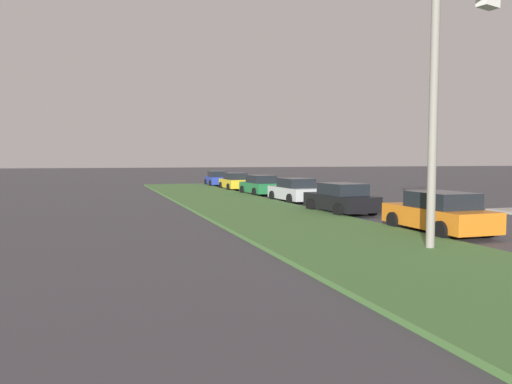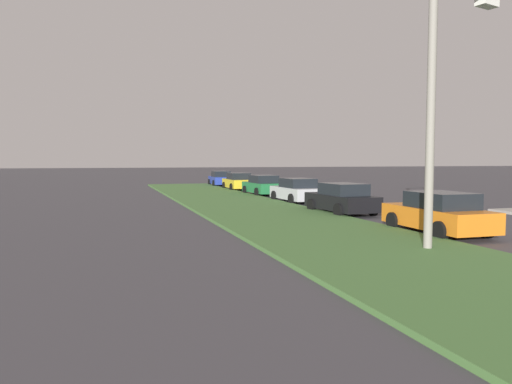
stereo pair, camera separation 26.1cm
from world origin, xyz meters
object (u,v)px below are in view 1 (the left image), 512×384
parked_car_orange (439,213)px  parked_car_silver (295,191)px  parked_car_blue (217,179)px  parked_car_black (341,199)px  parked_car_green (260,185)px  streetlight (442,95)px  parked_car_yellow (235,182)px

parked_car_orange → parked_car_silver: (12.97, -0.04, 0.00)m
parked_car_silver → parked_car_blue: size_ratio=0.99×
parked_car_black → parked_car_blue: same height
parked_car_green → streetlight: (-21.82, 2.09, 3.67)m
parked_car_orange → parked_car_green: size_ratio=1.00×
parked_car_silver → parked_car_black: bearing=175.5°
parked_car_black → streetlight: size_ratio=0.58×
parked_car_black → parked_car_yellow: size_ratio=1.01×
parked_car_green → parked_car_blue: size_ratio=0.99×
parked_car_blue → parked_car_silver: bearing=-176.3°
parked_car_black → parked_car_green: bearing=-3.3°
parked_car_black → parked_car_blue: size_ratio=0.99×
parked_car_black → parked_car_blue: bearing=-2.7°
parked_car_green → parked_car_yellow: (6.39, 0.09, 0.00)m
parked_car_orange → streetlight: streetlight is taller
parked_car_black → parked_car_green: (12.57, -0.22, 0.00)m
parked_car_silver → parked_car_orange: bearing=178.1°
parked_car_yellow → streetlight: bearing=176.7°
parked_car_orange → parked_car_black: (6.63, 0.26, 0.00)m
parked_car_green → streetlight: size_ratio=0.58×
parked_car_green → parked_car_blue: 13.00m
parked_car_black → parked_car_blue: (25.58, -0.17, 0.00)m
parked_car_green → parked_car_blue: (13.00, 0.04, 0.00)m
parked_car_black → streetlight: 10.12m
parked_car_orange → streetlight: (-2.62, 2.13, 3.67)m
parked_car_orange → parked_car_blue: 32.21m
streetlight → parked_car_yellow: bearing=-4.0°
parked_car_blue → streetlight: (-34.82, 2.04, 3.67)m
parked_car_orange → streetlight: 4.99m
parked_car_yellow → parked_car_silver: bearing=-178.4°
parked_car_green → parked_car_blue: same height
streetlight → parked_car_orange: bearing=-39.2°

